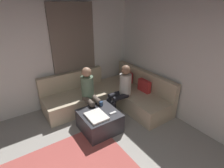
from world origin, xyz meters
The scene contains 9 objects.
wall_left centered at (-2.94, 0.00, 1.35)m, with size 0.12×6.00×2.70m, color silver.
curtain_panel centered at (-2.84, 1.30, 1.25)m, with size 0.06×1.10×2.50m, color #726659.
sectional_couch centered at (-2.08, 1.88, 0.28)m, with size 2.10×2.55×0.87m.
ottoman centered at (-1.38, 1.14, 0.21)m, with size 0.76×0.76×0.42m, color #333338.
folded_blanket centered at (-1.28, 1.02, 0.44)m, with size 0.44×0.36×0.04m, color white.
coffee_mug centered at (-1.60, 1.32, 0.47)m, with size 0.08×0.08×0.10m, color #334C72.
game_remote centered at (-1.20, 1.36, 0.43)m, with size 0.05×0.15×0.02m, color white.
person_on_couch_back centered at (-1.66, 1.93, 0.66)m, with size 0.30×0.60×1.20m.
person_on_couch_side centered at (-1.93, 1.22, 0.66)m, with size 0.60×0.30×1.20m.
Camera 1 is at (1.29, -0.33, 2.50)m, focal length 28.28 mm.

